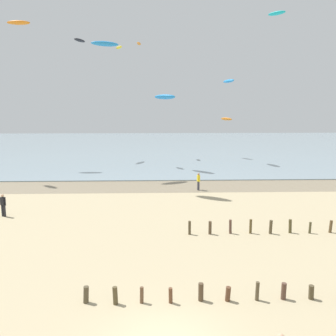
# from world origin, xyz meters

# --- Properties ---
(wet_sand_strip) EXTENTS (120.00, 5.45, 0.01)m
(wet_sand_strip) POSITION_xyz_m (0.00, 24.56, 0.00)
(wet_sand_strip) COLOR #84755B
(wet_sand_strip) RESTS_ON ground
(sea) EXTENTS (160.00, 70.00, 0.10)m
(sea) POSITION_xyz_m (0.00, 62.28, 0.05)
(sea) COLOR #7F939E
(sea) RESTS_ON ground
(groyne_near) EXTENTS (11.03, 0.38, 0.83)m
(groyne_near) POSITION_xyz_m (2.29, 2.87, 0.35)
(groyne_near) COLOR brown
(groyne_near) RESTS_ON ground
(groyne_mid) EXTENTS (13.26, 0.37, 0.95)m
(groyne_mid) POSITION_xyz_m (8.52, 10.77, 0.44)
(groyne_mid) COLOR #4E422D
(groyne_mid) RESTS_ON ground
(person_mid_beach) EXTENTS (0.52, 0.35, 1.71)m
(person_mid_beach) POSITION_xyz_m (-11.67, 14.94, 0.92)
(person_mid_beach) COLOR #232328
(person_mid_beach) RESTS_ON ground
(person_by_waterline) EXTENTS (0.28, 0.56, 1.71)m
(person_by_waterline) POSITION_xyz_m (3.83, 22.87, 0.92)
(person_by_waterline) COLOR #383842
(person_by_waterline) RESTS_ON ground
(kite_aloft_0) EXTENTS (3.31, 3.40, 0.82)m
(kite_aloft_0) POSITION_xyz_m (0.82, 34.60, 9.31)
(kite_aloft_0) COLOR #2384D1
(kite_aloft_1) EXTENTS (0.72, 1.99, 0.48)m
(kite_aloft_1) POSITION_xyz_m (-2.94, 46.86, 17.80)
(kite_aloft_1) COLOR orange
(kite_aloft_2) EXTENTS (1.97, 2.56, 0.65)m
(kite_aloft_2) POSITION_xyz_m (10.69, 44.53, 6.18)
(kite_aloft_2) COLOR orange
(kite_aloft_3) EXTENTS (1.71, 3.10, 0.66)m
(kite_aloft_3) POSITION_xyz_m (9.95, 39.91, 11.65)
(kite_aloft_3) COLOR #2384D1
(kite_aloft_5) EXTENTS (2.96, 1.04, 0.61)m
(kite_aloft_5) POSITION_xyz_m (-17.78, 37.23, 18.65)
(kite_aloft_5) COLOR orange
(kite_aloft_8) EXTENTS (3.30, 2.22, 0.62)m
(kite_aloft_8) POSITION_xyz_m (-5.95, 30.46, 14.99)
(kite_aloft_8) COLOR #2384D1
(kite_aloft_9) EXTENTS (1.36, 2.06, 0.35)m
(kite_aloft_9) POSITION_xyz_m (-5.28, 39.20, 15.99)
(kite_aloft_9) COLOR yellow
(kite_aloft_11) EXTENTS (2.38, 2.52, 0.57)m
(kite_aloft_11) POSITION_xyz_m (16.10, 39.25, 20.55)
(kite_aloft_11) COLOR #19B2B7
(kite_aloft_12) EXTENTS (1.73, 2.82, 0.45)m
(kite_aloft_12) POSITION_xyz_m (-11.64, 44.51, 17.83)
(kite_aloft_12) COLOR black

